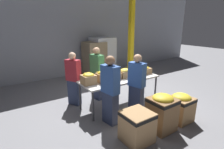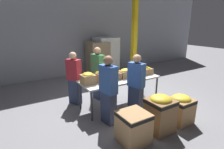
{
  "view_description": "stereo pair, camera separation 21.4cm",
  "coord_description": "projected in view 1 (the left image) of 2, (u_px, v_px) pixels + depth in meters",
  "views": [
    {
      "loc": [
        -2.81,
        -3.74,
        2.28
      ],
      "look_at": [
        -0.24,
        0.05,
        0.94
      ],
      "focal_mm": 28.0,
      "sensor_mm": 36.0,
      "label": 1
    },
    {
      "loc": [
        -2.63,
        -3.86,
        2.28
      ],
      "look_at": [
        -0.24,
        0.05,
        0.94
      ],
      "focal_mm": 28.0,
      "sensor_mm": 36.0,
      "label": 2
    }
  ],
  "objects": [
    {
      "name": "donation_bin_2",
      "position": [
        181.0,
        106.0,
        4.19
      ],
      "size": [
        0.51,
        0.51,
        0.69
      ],
      "color": "#A37A4C",
      "rests_on": "ground_plane"
    },
    {
      "name": "banana_box_1",
      "position": [
        103.0,
        76.0,
        4.55
      ],
      "size": [
        0.34,
        0.32,
        0.32
      ],
      "color": "tan",
      "rests_on": "sorting_table"
    },
    {
      "name": "volunteer_2",
      "position": [
        137.0,
        85.0,
        4.45
      ],
      "size": [
        0.31,
        0.46,
        1.56
      ],
      "rotation": [
        0.0,
        0.0,
        1.83
      ],
      "color": "#2D3856",
      "rests_on": "ground_plane"
    },
    {
      "name": "volunteer_3",
      "position": [
        110.0,
        91.0,
        3.96
      ],
      "size": [
        0.27,
        0.46,
        1.62
      ],
      "rotation": [
        0.0,
        0.0,
        1.71
      ],
      "color": "#2D3856",
      "rests_on": "ground_plane"
    },
    {
      "name": "wall_back",
      "position": [
        69.0,
        30.0,
        7.51
      ],
      "size": [
        16.0,
        0.08,
        4.0
      ],
      "color": "#9399A3",
      "rests_on": "ground_plane"
    },
    {
      "name": "pallet_stack_0",
      "position": [
        102.0,
        56.0,
        8.04
      ],
      "size": [
        1.01,
        1.01,
        1.69
      ],
      "color": "olive",
      "rests_on": "ground_plane"
    },
    {
      "name": "banana_box_0",
      "position": [
        89.0,
        78.0,
        4.39
      ],
      "size": [
        0.33,
        0.32,
        0.3
      ],
      "color": "#A37A4C",
      "rests_on": "sorting_table"
    },
    {
      "name": "donation_bin_1",
      "position": [
        162.0,
        111.0,
        3.8
      ],
      "size": [
        0.53,
        0.53,
        0.84
      ],
      "color": "olive",
      "rests_on": "ground_plane"
    },
    {
      "name": "sorting_table",
      "position": [
        120.0,
        80.0,
        4.91
      ],
      "size": [
        2.25,
        0.87,
        0.81
      ],
      "color": "beige",
      "rests_on": "ground_plane"
    },
    {
      "name": "support_pillar",
      "position": [
        131.0,
        31.0,
        6.97
      ],
      "size": [
        0.18,
        0.18,
        4.0
      ],
      "color": "yellow",
      "rests_on": "ground_plane"
    },
    {
      "name": "banana_box_3",
      "position": [
        125.0,
        73.0,
        4.94
      ],
      "size": [
        0.33,
        0.26,
        0.26
      ],
      "color": "#A37A4C",
      "rests_on": "sorting_table"
    },
    {
      "name": "banana_box_4",
      "position": [
        136.0,
        72.0,
        5.09
      ],
      "size": [
        0.33,
        0.29,
        0.25
      ],
      "color": "olive",
      "rests_on": "sorting_table"
    },
    {
      "name": "banana_box_2",
      "position": [
        114.0,
        75.0,
        4.77
      ],
      "size": [
        0.33,
        0.29,
        0.24
      ],
      "color": "olive",
      "rests_on": "sorting_table"
    },
    {
      "name": "ground_plane",
      "position": [
        120.0,
        104.0,
        5.12
      ],
      "size": [
        30.0,
        30.0,
        0.0
      ],
      "primitive_type": "plane",
      "color": "gray"
    },
    {
      "name": "donation_bin_0",
      "position": [
        137.0,
        126.0,
        3.45
      ],
      "size": [
        0.55,
        0.55,
        0.63
      ],
      "color": "tan",
      "rests_on": "ground_plane"
    },
    {
      "name": "volunteer_0",
      "position": [
        74.0,
        79.0,
        4.95
      ],
      "size": [
        0.38,
        0.46,
        1.53
      ],
      "rotation": [
        0.0,
        0.0,
        -1.07
      ],
      "color": "#2D3856",
      "rests_on": "ground_plane"
    },
    {
      "name": "pallet_stack_1",
      "position": [
        94.0,
        59.0,
        7.74
      ],
      "size": [
        0.92,
        0.92,
        1.53
      ],
      "color": "olive",
      "rests_on": "ground_plane"
    },
    {
      "name": "banana_box_5",
      "position": [
        145.0,
        70.0,
        5.35
      ],
      "size": [
        0.33,
        0.32,
        0.24
      ],
      "color": "tan",
      "rests_on": "sorting_table"
    },
    {
      "name": "volunteer_1",
      "position": [
        97.0,
        74.0,
        5.31
      ],
      "size": [
        0.29,
        0.46,
        1.62
      ],
      "rotation": [
        0.0,
        0.0,
        -1.4
      ],
      "color": "#2D3856",
      "rests_on": "ground_plane"
    }
  ]
}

